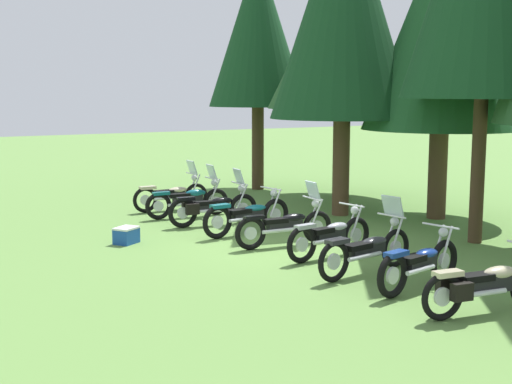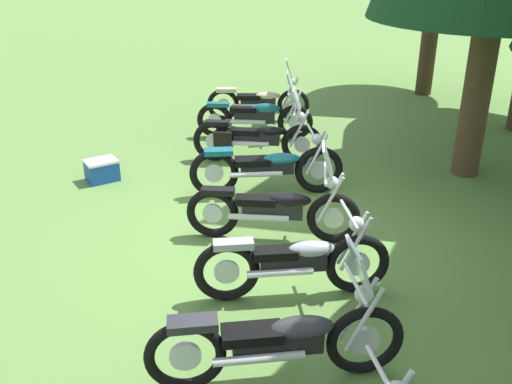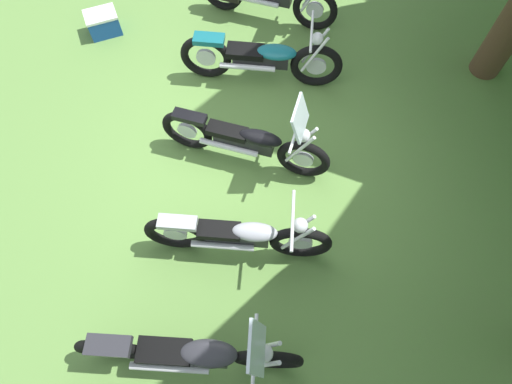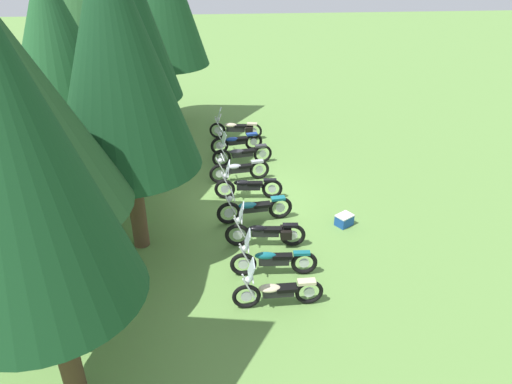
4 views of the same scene
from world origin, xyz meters
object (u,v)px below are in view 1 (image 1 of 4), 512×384
(pine_tree_3, at_px, (443,25))
(pine_tree_2, at_px, (344,5))
(motorcycle_2, at_px, (212,207))
(motorcycle_5, at_px, (330,236))
(pine_tree_1, at_px, (343,30))
(picnic_cooler, at_px, (126,235))
(motorcycle_7, at_px, (420,263))
(motorcycle_0, at_px, (172,194))
(motorcycle_4, at_px, (286,225))
(motorcycle_6, at_px, (367,249))
(motorcycle_3, at_px, (248,215))
(motorcycle_8, at_px, (486,283))
(motorcycle_1, at_px, (189,200))
(pine_tree_0, at_px, (258,30))

(pine_tree_3, bearing_deg, pine_tree_2, -130.93)
(motorcycle_2, relative_size, motorcycle_5, 1.06)
(motorcycle_2, xyz_separation_m, pine_tree_1, (-2.09, 5.46, 4.65))
(motorcycle_2, height_order, picnic_cooler, motorcycle_2)
(pine_tree_3, bearing_deg, pine_tree_1, -179.37)
(motorcycle_5, relative_size, motorcycle_7, 1.02)
(motorcycle_0, relative_size, motorcycle_4, 0.96)
(motorcycle_7, bearing_deg, motorcycle_6, 84.54)
(picnic_cooler, bearing_deg, motorcycle_7, 27.93)
(motorcycle_0, relative_size, motorcycle_7, 1.03)
(motorcycle_3, distance_m, motorcycle_8, 6.82)
(motorcycle_3, height_order, motorcycle_7, motorcycle_3)
(motorcycle_1, height_order, pine_tree_3, pine_tree_3)
(motorcycle_3, bearing_deg, pine_tree_1, 26.97)
(pine_tree_0, bearing_deg, motorcycle_5, -21.37)
(motorcycle_2, height_order, pine_tree_0, pine_tree_0)
(motorcycle_2, xyz_separation_m, motorcycle_7, (6.74, 0.55, -0.02))
(motorcycle_0, height_order, pine_tree_3, pine_tree_3)
(motorcycle_6, height_order, pine_tree_0, pine_tree_0)
(motorcycle_3, xyz_separation_m, pine_tree_2, (-1.00, 3.39, 5.01))
(motorcycle_5, height_order, pine_tree_1, pine_tree_1)
(motorcycle_1, bearing_deg, pine_tree_2, -22.36)
(pine_tree_0, distance_m, picnic_cooler, 10.26)
(motorcycle_3, height_order, motorcycle_6, motorcycle_6)
(motorcycle_5, height_order, picnic_cooler, motorcycle_5)
(motorcycle_0, distance_m, motorcycle_5, 6.72)
(pine_tree_0, height_order, pine_tree_3, pine_tree_0)
(motorcycle_2, bearing_deg, pine_tree_0, 55.17)
(motorcycle_1, height_order, motorcycle_7, motorcycle_1)
(motorcycle_2, bearing_deg, motorcycle_4, -78.02)
(motorcycle_1, relative_size, motorcycle_7, 1.07)
(motorcycle_6, bearing_deg, motorcycle_4, 81.71)
(motorcycle_0, height_order, pine_tree_0, pine_tree_0)
(motorcycle_2, bearing_deg, pine_tree_2, -1.01)
(motorcycle_3, height_order, motorcycle_4, motorcycle_4)
(motorcycle_5, bearing_deg, motorcycle_8, -99.42)
(motorcycle_2, distance_m, motorcycle_4, 2.87)
(motorcycle_1, bearing_deg, motorcycle_6, -83.69)
(motorcycle_5, height_order, pine_tree_2, pine_tree_2)
(motorcycle_5, xyz_separation_m, picnic_cooler, (-3.25, -3.11, -0.26))
(motorcycle_0, distance_m, motorcycle_1, 1.21)
(motorcycle_1, distance_m, pine_tree_1, 7.24)
(motorcycle_1, bearing_deg, pine_tree_1, 10.58)
(motorcycle_4, height_order, motorcycle_8, same)
(motorcycle_2, bearing_deg, motorcycle_8, -81.65)
(motorcycle_6, distance_m, pine_tree_0, 12.14)
(motorcycle_4, distance_m, picnic_cooler, 3.49)
(motorcycle_0, height_order, motorcycle_5, motorcycle_0)
(motorcycle_0, bearing_deg, motorcycle_3, -87.67)
(picnic_cooler, bearing_deg, pine_tree_0, 131.41)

